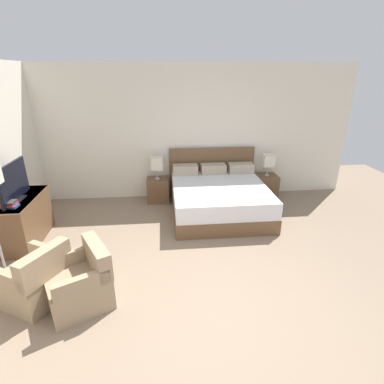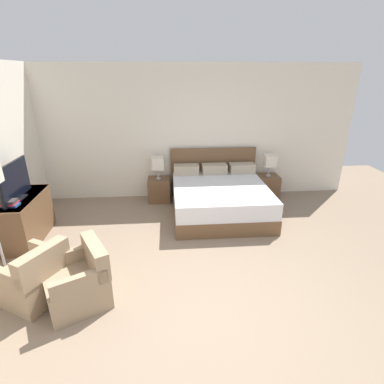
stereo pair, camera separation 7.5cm
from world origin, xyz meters
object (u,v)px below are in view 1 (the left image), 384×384
(nightstand_left, at_px, (158,190))
(armchair_companion, at_px, (81,283))
(table_lamp_right, at_px, (268,160))
(bed, at_px, (219,197))
(book_red_cover, at_px, (10,206))
(nightstand_right, at_px, (266,186))
(dresser, at_px, (24,219))
(book_small_top, at_px, (6,202))
(armchair_by_window, at_px, (35,280))
(book_blue_cover, at_px, (9,204))
(tv, at_px, (14,183))
(table_lamp_left, at_px, (157,164))

(nightstand_left, relative_size, armchair_companion, 0.55)
(table_lamp_right, xyz_separation_m, armchair_companion, (-3.33, -3.09, -0.57))
(bed, height_order, book_red_cover, bed)
(bed, height_order, nightstand_right, bed)
(armchair_companion, bearing_deg, dresser, 128.74)
(bed, relative_size, nightstand_left, 3.92)
(nightstand_left, bearing_deg, bed, -29.98)
(bed, relative_size, book_small_top, 8.13)
(table_lamp_right, bearing_deg, book_small_top, -158.28)
(table_lamp_right, height_order, armchair_by_window, table_lamp_right)
(bed, distance_m, nightstand_left, 1.41)
(bed, distance_m, book_small_top, 3.64)
(book_blue_cover, bearing_deg, book_small_top, 180.00)
(table_lamp_right, xyz_separation_m, book_blue_cover, (-4.61, -1.84, -0.03))
(book_small_top, height_order, armchair_by_window, book_small_top)
(tv, relative_size, armchair_by_window, 0.96)
(bed, bearing_deg, table_lamp_right, 30.03)
(nightstand_left, relative_size, dresser, 0.42)
(armchair_companion, bearing_deg, nightstand_right, 42.80)
(tv, bearing_deg, nightstand_right, 18.60)
(table_lamp_left, bearing_deg, armchair_companion, -106.25)
(book_small_top, bearing_deg, tv, 86.14)
(dresser, relative_size, tv, 1.34)
(bed, xyz_separation_m, book_blue_cover, (-3.39, -1.14, 0.50))
(tv, bearing_deg, book_blue_cover, -89.38)
(table_lamp_right, bearing_deg, nightstand_left, -179.97)
(table_lamp_right, height_order, book_red_cover, table_lamp_right)
(book_blue_cover, bearing_deg, armchair_companion, -44.31)
(bed, distance_m, book_red_cover, 3.60)
(dresser, xyz_separation_m, book_blue_cover, (0.01, -0.35, 0.42))
(bed, relative_size, tv, 2.22)
(nightstand_left, xyz_separation_m, book_blue_cover, (-2.17, -1.84, 0.57))
(table_lamp_left, xyz_separation_m, table_lamp_right, (2.43, 0.00, 0.00))
(bed, bearing_deg, book_red_cover, -161.35)
(nightstand_left, distance_m, armchair_by_window, 3.31)
(nightstand_right, relative_size, book_small_top, 2.07)
(dresser, height_order, tv, tv)
(tv, bearing_deg, dresser, 92.43)
(bed, xyz_separation_m, nightstand_left, (-1.22, 0.70, -0.07))
(table_lamp_right, bearing_deg, bed, -149.97)
(book_blue_cover, relative_size, armchair_by_window, 0.22)
(armchair_by_window, relative_size, armchair_companion, 1.01)
(bed, relative_size, table_lamp_left, 4.15)
(bed, relative_size, dresser, 1.65)
(dresser, bearing_deg, book_small_top, -92.77)
(table_lamp_right, bearing_deg, nightstand_right, -90.00)
(table_lamp_left, relative_size, armchair_companion, 0.52)
(bed, bearing_deg, book_small_top, -161.52)
(nightstand_right, height_order, dresser, dresser)
(table_lamp_right, xyz_separation_m, book_red_cover, (-4.60, -1.84, -0.06))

